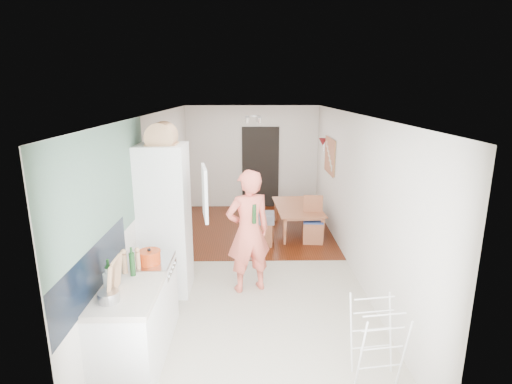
{
  "coord_description": "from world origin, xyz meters",
  "views": [
    {
      "loc": [
        -0.07,
        -6.16,
        2.86
      ],
      "look_at": [
        0.04,
        0.2,
        1.23
      ],
      "focal_mm": 28.0,
      "sensor_mm": 36.0,
      "label": 1
    }
  ],
  "objects_px": {
    "person": "(248,221)",
    "stool": "(264,233)",
    "drying_rack": "(376,342)",
    "dining_table": "(299,221)",
    "dining_chair": "(313,220)"
  },
  "relations": [
    {
      "from": "person",
      "to": "stool",
      "type": "relative_size",
      "value": 4.75
    },
    {
      "from": "person",
      "to": "drying_rack",
      "type": "height_order",
      "value": "person"
    },
    {
      "from": "dining_table",
      "to": "drying_rack",
      "type": "bearing_deg",
      "value": -179.93
    },
    {
      "from": "dining_table",
      "to": "dining_chair",
      "type": "relative_size",
      "value": 1.5
    },
    {
      "from": "dining_table",
      "to": "dining_chair",
      "type": "bearing_deg",
      "value": -164.3
    },
    {
      "from": "dining_table",
      "to": "dining_chair",
      "type": "xyz_separation_m",
      "value": [
        0.2,
        -0.58,
        0.21
      ]
    },
    {
      "from": "dining_chair",
      "to": "drying_rack",
      "type": "height_order",
      "value": "dining_chair"
    },
    {
      "from": "person",
      "to": "stool",
      "type": "bearing_deg",
      "value": -119.45
    },
    {
      "from": "stool",
      "to": "dining_table",
      "type": "bearing_deg",
      "value": 43.55
    },
    {
      "from": "dining_table",
      "to": "stool",
      "type": "bearing_deg",
      "value": 130.36
    },
    {
      "from": "person",
      "to": "dining_table",
      "type": "height_order",
      "value": "person"
    },
    {
      "from": "dining_chair",
      "to": "drying_rack",
      "type": "distance_m",
      "value": 3.76
    },
    {
      "from": "person",
      "to": "dining_chair",
      "type": "xyz_separation_m",
      "value": [
        1.23,
        1.85,
        -0.62
      ]
    },
    {
      "from": "dining_table",
      "to": "dining_chair",
      "type": "distance_m",
      "value": 0.65
    },
    {
      "from": "dining_chair",
      "to": "drying_rack",
      "type": "xyz_separation_m",
      "value": [
        0.05,
        -3.76,
        -0.02
      ]
    }
  ]
}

